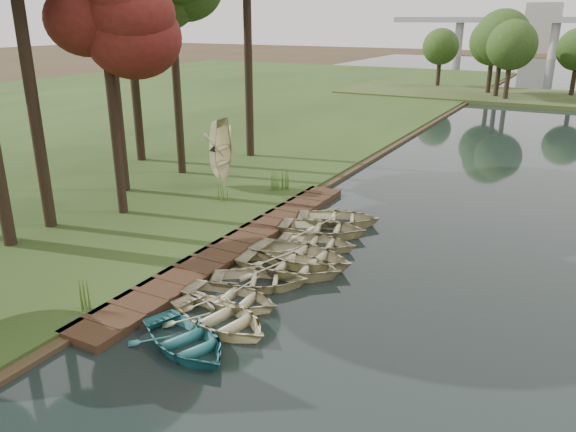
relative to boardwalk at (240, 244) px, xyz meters
The scene contains 19 objects.
ground 1.61m from the boardwalk, ahead, with size 300.00×300.00×0.00m, color #3D2F1D.
boardwalk is the anchor object (origin of this frame).
far_trees 50.78m from the boardwalk, 82.86° to the left, with size 45.60×5.60×8.80m.
building_b 145.16m from the boardwalk, 91.34° to the left, with size 8.00×8.00×12.00m, color #A5A5A0.
rowboat_0 7.17m from the boardwalk, 68.42° to the right, with size 2.33×3.26×0.67m, color teal.
rowboat_1 5.95m from the boardwalk, 62.14° to the right, with size 2.45×3.42×0.71m, color beige.
rowboat_2 4.69m from the boardwalk, 60.15° to the right, with size 2.27×3.18×0.66m, color beige.
rowboat_3 3.58m from the boardwalk, 46.34° to the right, with size 2.28×3.20×0.66m, color beige.
rowboat_4 3.09m from the boardwalk, 23.08° to the right, with size 2.68×3.75×0.78m, color beige.
rowboat_5 2.86m from the boardwalk, ahead, with size 2.80×3.92×0.81m, color beige.
rowboat_6 2.99m from the boardwalk, 24.25° to the left, with size 2.17×3.04×0.63m, color beige.
rowboat_7 3.49m from the boardwalk, 48.59° to the left, with size 2.55×3.57×0.74m, color beige.
rowboat_8 4.70m from the boardwalk, 59.45° to the left, with size 2.52×3.53×0.73m, color beige.
stored_rowboat 7.49m from the boardwalk, 129.39° to the left, with size 2.46×3.45×0.71m, color beige.
tree_2 10.23m from the boardwalk, behind, with size 3.85×3.85×9.63m.
reeds_0 6.79m from the boardwalk, 98.50° to the right, with size 0.60×0.60×0.98m, color #3F661E.
reeds_1 5.18m from the boardwalk, 131.12° to the left, with size 0.60×0.60×0.93m, color #3F661E.
reeds_2 6.86m from the boardwalk, 107.18° to the left, with size 0.60×0.60×1.09m, color #3F661E.
reeds_3 7.17m from the boardwalk, 104.78° to the left, with size 0.60×0.60×1.14m, color #3F661E.
Camera 1 is at (9.58, -16.72, 8.37)m, focal length 35.00 mm.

